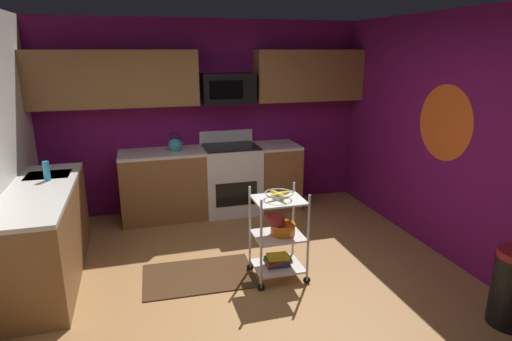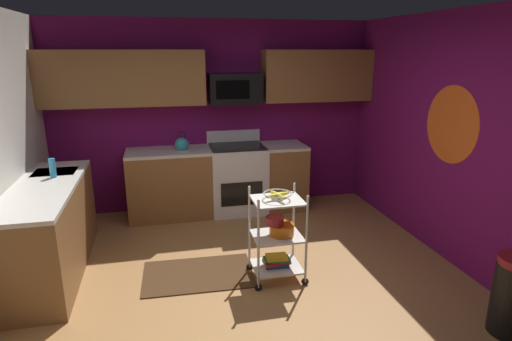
{
  "view_description": "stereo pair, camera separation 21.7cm",
  "coord_description": "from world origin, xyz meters",
  "px_view_note": "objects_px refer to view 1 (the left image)",
  "views": [
    {
      "loc": [
        -0.96,
        -3.4,
        2.2
      ],
      "look_at": [
        0.15,
        0.46,
        1.05
      ],
      "focal_mm": 29.66,
      "sensor_mm": 36.0,
      "label": 1
    },
    {
      "loc": [
        -0.75,
        -3.45,
        2.2
      ],
      "look_at": [
        0.15,
        0.46,
        1.05
      ],
      "focal_mm": 29.66,
      "sensor_mm": 36.0,
      "label": 2
    }
  ],
  "objects_px": {
    "oven_range": "(231,178)",
    "dish_soap_bottle": "(46,171)",
    "kettle": "(175,145)",
    "microwave": "(228,88)",
    "mixing_bowl_large": "(283,228)",
    "book_stack": "(278,260)",
    "fruit_bowl": "(279,194)",
    "rolling_cart": "(278,235)",
    "mixing_bowl_small": "(276,220)"
  },
  "relations": [
    {
      "from": "mixing_bowl_large",
      "to": "kettle",
      "type": "xyz_separation_m",
      "value": [
        -0.83,
        1.91,
        0.48
      ]
    },
    {
      "from": "mixing_bowl_small",
      "to": "fruit_bowl",
      "type": "bearing_deg",
      "value": 0.44
    },
    {
      "from": "microwave",
      "to": "book_stack",
      "type": "xyz_separation_m",
      "value": [
        0.04,
        -2.02,
        -1.52
      ]
    },
    {
      "from": "microwave",
      "to": "mixing_bowl_small",
      "type": "xyz_separation_m",
      "value": [
        0.02,
        -2.02,
        -1.08
      ]
    },
    {
      "from": "fruit_bowl",
      "to": "mixing_bowl_large",
      "type": "height_order",
      "value": "fruit_bowl"
    },
    {
      "from": "oven_range",
      "to": "mixing_bowl_small",
      "type": "relative_size",
      "value": 6.04
    },
    {
      "from": "dish_soap_bottle",
      "to": "microwave",
      "type": "bearing_deg",
      "value": 27.11
    },
    {
      "from": "microwave",
      "to": "rolling_cart",
      "type": "height_order",
      "value": "microwave"
    },
    {
      "from": "oven_range",
      "to": "rolling_cart",
      "type": "relative_size",
      "value": 1.2
    },
    {
      "from": "microwave",
      "to": "dish_soap_bottle",
      "type": "height_order",
      "value": "microwave"
    },
    {
      "from": "microwave",
      "to": "rolling_cart",
      "type": "bearing_deg",
      "value": -88.9
    },
    {
      "from": "oven_range",
      "to": "dish_soap_bottle",
      "type": "relative_size",
      "value": 5.5
    },
    {
      "from": "microwave",
      "to": "fruit_bowl",
      "type": "bearing_deg",
      "value": -88.9
    },
    {
      "from": "rolling_cart",
      "to": "fruit_bowl",
      "type": "bearing_deg",
      "value": -153.43
    },
    {
      "from": "microwave",
      "to": "mixing_bowl_large",
      "type": "bearing_deg",
      "value": -87.58
    },
    {
      "from": "fruit_bowl",
      "to": "mixing_bowl_large",
      "type": "xyz_separation_m",
      "value": [
        0.05,
        0.0,
        -0.36
      ]
    },
    {
      "from": "oven_range",
      "to": "mixing_bowl_large",
      "type": "distance_m",
      "value": 1.92
    },
    {
      "from": "rolling_cart",
      "to": "mixing_bowl_large",
      "type": "height_order",
      "value": "rolling_cart"
    },
    {
      "from": "dish_soap_bottle",
      "to": "oven_range",
      "type": "bearing_deg",
      "value": 24.82
    },
    {
      "from": "microwave",
      "to": "mixing_bowl_small",
      "type": "height_order",
      "value": "microwave"
    },
    {
      "from": "oven_range",
      "to": "microwave",
      "type": "bearing_deg",
      "value": 90.26
    },
    {
      "from": "oven_range",
      "to": "mixing_bowl_large",
      "type": "bearing_deg",
      "value": -87.46
    },
    {
      "from": "rolling_cart",
      "to": "book_stack",
      "type": "distance_m",
      "value": 0.27
    },
    {
      "from": "fruit_bowl",
      "to": "kettle",
      "type": "bearing_deg",
      "value": 112.19
    },
    {
      "from": "oven_range",
      "to": "mixing_bowl_large",
      "type": "relative_size",
      "value": 4.37
    },
    {
      "from": "kettle",
      "to": "book_stack",
      "type": "bearing_deg",
      "value": -67.81
    },
    {
      "from": "oven_range",
      "to": "fruit_bowl",
      "type": "bearing_deg",
      "value": -88.86
    },
    {
      "from": "mixing_bowl_small",
      "to": "kettle",
      "type": "height_order",
      "value": "kettle"
    },
    {
      "from": "rolling_cart",
      "to": "fruit_bowl",
      "type": "height_order",
      "value": "rolling_cart"
    },
    {
      "from": "mixing_bowl_large",
      "to": "book_stack",
      "type": "bearing_deg",
      "value": 180.0
    },
    {
      "from": "fruit_bowl",
      "to": "kettle",
      "type": "xyz_separation_m",
      "value": [
        -0.78,
        1.91,
        0.12
      ]
    },
    {
      "from": "mixing_bowl_small",
      "to": "dish_soap_bottle",
      "type": "distance_m",
      "value": 2.37
    },
    {
      "from": "microwave",
      "to": "fruit_bowl",
      "type": "relative_size",
      "value": 2.57
    },
    {
      "from": "oven_range",
      "to": "microwave",
      "type": "distance_m",
      "value": 1.23
    },
    {
      "from": "kettle",
      "to": "microwave",
      "type": "bearing_deg",
      "value": 8.33
    },
    {
      "from": "mixing_bowl_small",
      "to": "dish_soap_bottle",
      "type": "xyz_separation_m",
      "value": [
        -2.14,
        0.93,
        0.4
      ]
    },
    {
      "from": "microwave",
      "to": "kettle",
      "type": "relative_size",
      "value": 2.65
    },
    {
      "from": "mixing_bowl_small",
      "to": "book_stack",
      "type": "height_order",
      "value": "mixing_bowl_small"
    },
    {
      "from": "microwave",
      "to": "mixing_bowl_large",
      "type": "height_order",
      "value": "microwave"
    },
    {
      "from": "kettle",
      "to": "dish_soap_bottle",
      "type": "distance_m",
      "value": 1.69
    },
    {
      "from": "mixing_bowl_small",
      "to": "book_stack",
      "type": "relative_size",
      "value": 0.68
    },
    {
      "from": "kettle",
      "to": "dish_soap_bottle",
      "type": "bearing_deg",
      "value": -144.69
    },
    {
      "from": "oven_range",
      "to": "dish_soap_bottle",
      "type": "height_order",
      "value": "dish_soap_bottle"
    },
    {
      "from": "kettle",
      "to": "fruit_bowl",
      "type": "bearing_deg",
      "value": -67.81
    },
    {
      "from": "book_stack",
      "to": "mixing_bowl_small",
      "type": "bearing_deg",
      "value": -179.56
    },
    {
      "from": "rolling_cart",
      "to": "mixing_bowl_large",
      "type": "xyz_separation_m",
      "value": [
        0.05,
        -0.0,
        0.07
      ]
    },
    {
      "from": "rolling_cart",
      "to": "fruit_bowl",
      "type": "xyz_separation_m",
      "value": [
        -0.0,
        -0.0,
        0.42
      ]
    },
    {
      "from": "book_stack",
      "to": "kettle",
      "type": "xyz_separation_m",
      "value": [
        -0.78,
        1.91,
        0.81
      ]
    },
    {
      "from": "microwave",
      "to": "rolling_cart",
      "type": "relative_size",
      "value": 0.77
    },
    {
      "from": "book_stack",
      "to": "dish_soap_bottle",
      "type": "distance_m",
      "value": 2.5
    }
  ]
}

